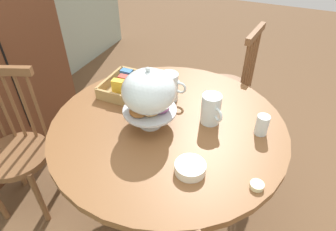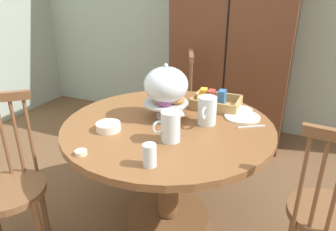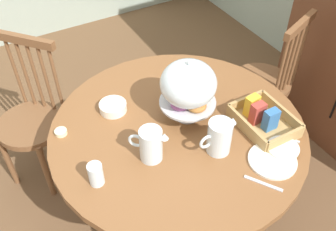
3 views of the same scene
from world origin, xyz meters
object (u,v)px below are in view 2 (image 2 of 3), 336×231
orange_juice_pitcher (170,128)px  cereal_bowl (108,127)px  windsor_chair_by_cabinet (328,217)px  dining_table (168,152)px  china_plate_small (241,110)px  windsor_chair_near_window (9,188)px  wooden_armoire (233,43)px  drinking_glass (150,155)px  china_plate_large (242,117)px  windsor_chair_facing_door (175,110)px  milk_pitcher (207,112)px  pastry_stand_with_dome (166,87)px  butter_dish (81,153)px  cereal_basket (215,102)px

orange_juice_pitcher → cereal_bowl: (-0.38, -0.02, -0.05)m
windsor_chair_by_cabinet → cereal_bowl: windsor_chair_by_cabinet is taller
dining_table → cereal_bowl: size_ratio=9.04×
orange_juice_pitcher → windsor_chair_by_cabinet: bearing=4.5°
dining_table → cereal_bowl: cereal_bowl is taller
china_plate_small → windsor_chair_near_window: bearing=-139.2°
windsor_chair_near_window → china_plate_small: 1.47m
wooden_armoire → orange_juice_pitcher: wooden_armoire is taller
drinking_glass → china_plate_small: bearing=72.6°
windsor_chair_near_window → china_plate_large: 1.43m
windsor_chair_near_window → china_plate_small: windsor_chair_near_window is taller
windsor_chair_facing_door → wooden_armoire: bearing=58.4°
orange_juice_pitcher → milk_pitcher: 0.31m
pastry_stand_with_dome → drinking_glass: size_ratio=3.13×
windsor_chair_near_window → china_plate_large: windsor_chair_near_window is taller
windsor_chair_by_cabinet → china_plate_small: windsor_chair_by_cabinet is taller
windsor_chair_near_window → pastry_stand_with_dome: bearing=45.1°
wooden_armoire → china_plate_large: bearing=-73.9°
cereal_bowl → windsor_chair_by_cabinet: bearing=4.2°
cereal_bowl → dining_table: bearing=39.4°
windsor_chair_near_window → cereal_bowl: size_ratio=6.96×
china_plate_small → milk_pitcher: bearing=-120.5°
orange_juice_pitcher → china_plate_small: 0.61m
orange_juice_pitcher → drinking_glass: size_ratio=1.53×
windsor_chair_near_window → windsor_chair_by_cabinet: (1.64, 0.45, 0.00)m
drinking_glass → wooden_armoire: bearing=91.9°
dining_table → orange_juice_pitcher: orange_juice_pitcher is taller
butter_dish → china_plate_small: bearing=54.5°
cereal_bowl → drinking_glass: 0.46m
cereal_bowl → china_plate_large: bearing=36.0°
orange_juice_pitcher → butter_dish: orange_juice_pitcher is taller
orange_juice_pitcher → pastry_stand_with_dome: bearing=117.8°
drinking_glass → butter_dish: size_ratio=1.83×
drinking_glass → pastry_stand_with_dome: bearing=106.2°
wooden_armoire → windsor_chair_near_window: 2.26m
cereal_bowl → drinking_glass: (0.39, -0.24, 0.03)m
windsor_chair_facing_door → butter_dish: size_ratio=16.25×
cereal_basket → wooden_armoire: bearing=97.1°
orange_juice_pitcher → china_plate_small: orange_juice_pitcher is taller
orange_juice_pitcher → drinking_glass: orange_juice_pitcher is taller
pastry_stand_with_dome → butter_dish: bearing=-108.2°
pastry_stand_with_dome → china_plate_large: pastry_stand_with_dome is taller
dining_table → windsor_chair_by_cabinet: (0.92, -0.14, -0.09)m
cereal_basket → dining_table: bearing=-116.3°
milk_pitcher → cereal_basket: milk_pitcher is taller
pastry_stand_with_dome → cereal_bowl: size_ratio=2.46×
wooden_armoire → cereal_basket: wooden_armoire is taller
orange_juice_pitcher → china_plate_large: 0.55m
cereal_basket → pastry_stand_with_dome: bearing=-128.8°
cereal_basket → butter_dish: size_ratio=5.27×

